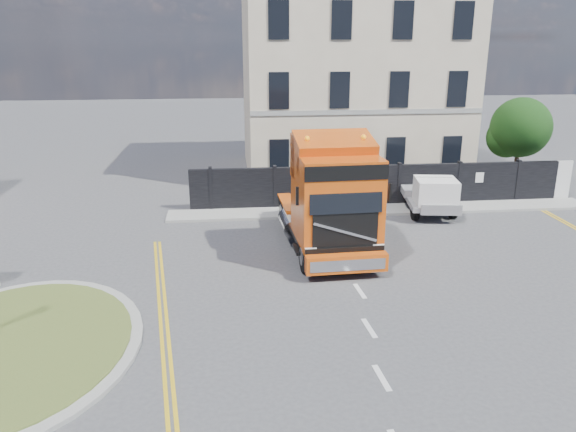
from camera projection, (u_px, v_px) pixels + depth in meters
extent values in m
plane|color=#424244|center=(268.00, 290.00, 18.18)|extent=(120.00, 120.00, 0.00)
cylinder|color=gray|center=(8.00, 349.00, 14.61)|extent=(6.80, 6.80, 0.12)
cylinder|color=#3F5321|center=(8.00, 347.00, 14.59)|extent=(6.20, 6.20, 0.05)
cube|color=black|center=(378.00, 186.00, 27.01)|extent=(18.00, 0.25, 2.00)
cube|color=silver|center=(545.00, 181.00, 27.87)|extent=(2.60, 0.12, 2.00)
cube|color=beige|center=(349.00, 79.00, 32.74)|extent=(12.00, 10.00, 11.00)
cylinder|color=#382619|center=(516.00, 164.00, 30.65)|extent=(0.24, 0.24, 2.40)
sphere|color=black|center=(521.00, 127.00, 30.04)|extent=(3.20, 3.20, 3.20)
sphere|color=black|center=(507.00, 137.00, 30.55)|extent=(2.20, 2.20, 2.20)
cube|color=gray|center=(382.00, 210.00, 26.44)|extent=(20.00, 1.60, 0.12)
cube|color=black|center=(324.00, 222.00, 22.20)|extent=(3.01, 7.13, 0.50)
cube|color=#CD4C0E|center=(336.00, 197.00, 19.89)|extent=(2.90, 3.01, 3.12)
cube|color=#CD4C0E|center=(330.00, 155.00, 20.60)|extent=(2.83, 1.11, 1.56)
cube|color=black|center=(346.00, 196.00, 18.41)|extent=(2.45, 0.16, 1.17)
cube|color=#CD4C0E|center=(347.00, 263.00, 18.75)|extent=(2.80, 0.50, 0.61)
cylinder|color=black|center=(306.00, 256.00, 19.43)|extent=(0.40, 1.17, 1.16)
cylinder|color=gray|center=(306.00, 256.00, 19.43)|extent=(0.42, 0.65, 0.64)
cylinder|color=black|center=(374.00, 252.00, 19.77)|extent=(0.40, 1.17, 1.16)
cylinder|color=gray|center=(374.00, 252.00, 19.77)|extent=(0.42, 0.65, 0.64)
cylinder|color=black|center=(290.00, 221.00, 23.16)|extent=(0.40, 1.17, 1.16)
cylinder|color=gray|center=(290.00, 221.00, 23.16)|extent=(0.42, 0.65, 0.64)
cylinder|color=black|center=(346.00, 218.00, 23.50)|extent=(0.40, 1.17, 1.16)
cylinder|color=gray|center=(346.00, 218.00, 23.50)|extent=(0.42, 0.65, 0.64)
cylinder|color=black|center=(285.00, 211.00, 24.42)|extent=(0.40, 1.17, 1.16)
cylinder|color=gray|center=(285.00, 211.00, 24.42)|extent=(0.42, 0.65, 0.64)
cylinder|color=black|center=(339.00, 209.00, 24.76)|extent=(0.40, 1.17, 1.16)
cylinder|color=gray|center=(339.00, 209.00, 24.76)|extent=(0.42, 0.65, 0.64)
cube|color=gray|center=(424.00, 197.00, 26.37)|extent=(2.42, 4.66, 0.23)
cube|color=silver|center=(436.00, 192.00, 24.87)|extent=(1.99, 1.92, 1.20)
cylinder|color=black|center=(415.00, 213.00, 25.06)|extent=(0.23, 0.65, 0.65)
cylinder|color=black|center=(453.00, 212.00, 25.24)|extent=(0.23, 0.65, 0.65)
cylinder|color=black|center=(397.00, 196.00, 27.69)|extent=(0.23, 0.65, 0.65)
cylinder|color=black|center=(431.00, 195.00, 27.87)|extent=(0.23, 0.65, 0.65)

